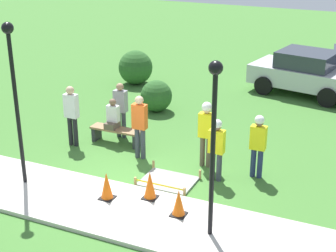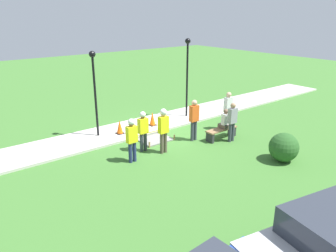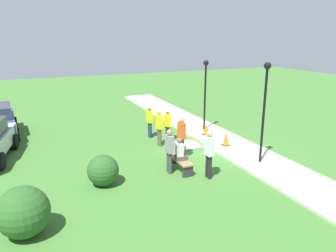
{
  "view_description": "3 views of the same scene",
  "coord_description": "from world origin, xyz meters",
  "px_view_note": "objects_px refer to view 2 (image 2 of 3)",
  "views": [
    {
      "loc": [
        5.69,
        -10.02,
        6.25
      ],
      "look_at": [
        0.27,
        1.94,
        0.99
      ],
      "focal_mm": 55.0,
      "sensor_mm": 36.0,
      "label": 1
    },
    {
      "loc": [
        8.72,
        11.58,
        5.4
      ],
      "look_at": [
        1.25,
        2.06,
        1.14
      ],
      "focal_mm": 35.0,
      "sensor_mm": 36.0,
      "label": 2
    },
    {
      "loc": [
        -12.36,
        7.5,
        5.17
      ],
      "look_at": [
        1.41,
        1.49,
        0.93
      ],
      "focal_mm": 35.0,
      "sensor_mm": 36.0,
      "label": 3
    }
  ],
  "objects_px": {
    "worker_trainee": "(132,137)",
    "lamppost_near": "(94,81)",
    "traffic_cone_far_patch": "(142,125)",
    "traffic_cone_sidewalk_edge": "(120,127)",
    "bystander_in_orange_shirt": "(194,118)",
    "bystander_in_white_shirt": "(232,120)",
    "person_seated_on_bench": "(225,121)",
    "worker_assistant": "(143,128)",
    "worker_supervisor": "(163,127)",
    "bystander_in_gray_shirt": "(228,108)",
    "traffic_cone_near_patch": "(152,119)",
    "lamppost_far": "(187,67)",
    "park_bench": "(221,132)"
  },
  "relations": [
    {
      "from": "worker_assistant",
      "to": "worker_trainee",
      "type": "height_order",
      "value": "worker_trainee"
    },
    {
      "from": "traffic_cone_near_patch",
      "to": "bystander_in_white_shirt",
      "type": "bearing_deg",
      "value": 114.27
    },
    {
      "from": "traffic_cone_sidewalk_edge",
      "to": "lamppost_near",
      "type": "height_order",
      "value": "lamppost_near"
    },
    {
      "from": "person_seated_on_bench",
      "to": "bystander_in_gray_shirt",
      "type": "distance_m",
      "value": 1.22
    },
    {
      "from": "traffic_cone_far_patch",
      "to": "traffic_cone_sidewalk_edge",
      "type": "xyz_separation_m",
      "value": [
        0.92,
        -0.42,
        -0.03
      ]
    },
    {
      "from": "park_bench",
      "to": "lamppost_near",
      "type": "height_order",
      "value": "lamppost_near"
    },
    {
      "from": "bystander_in_gray_shirt",
      "to": "lamppost_near",
      "type": "xyz_separation_m",
      "value": [
        5.37,
        -2.87,
        1.51
      ]
    },
    {
      "from": "traffic_cone_sidewalk_edge",
      "to": "park_bench",
      "type": "xyz_separation_m",
      "value": [
        -3.38,
        3.12,
        -0.08
      ]
    },
    {
      "from": "worker_supervisor",
      "to": "bystander_in_orange_shirt",
      "type": "relative_size",
      "value": 1.01
    },
    {
      "from": "park_bench",
      "to": "worker_supervisor",
      "type": "bearing_deg",
      "value": -6.77
    },
    {
      "from": "worker_assistant",
      "to": "lamppost_near",
      "type": "relative_size",
      "value": 0.45
    },
    {
      "from": "lamppost_near",
      "to": "traffic_cone_near_patch",
      "type": "bearing_deg",
      "value": 171.97
    },
    {
      "from": "traffic_cone_far_patch",
      "to": "lamppost_near",
      "type": "height_order",
      "value": "lamppost_near"
    },
    {
      "from": "worker_assistant",
      "to": "lamppost_far",
      "type": "bearing_deg",
      "value": -152.19
    },
    {
      "from": "worker_supervisor",
      "to": "traffic_cone_near_patch",
      "type": "bearing_deg",
      "value": -117.4
    },
    {
      "from": "bystander_in_orange_shirt",
      "to": "bystander_in_white_shirt",
      "type": "relative_size",
      "value": 1.06
    },
    {
      "from": "worker_supervisor",
      "to": "lamppost_near",
      "type": "height_order",
      "value": "lamppost_near"
    },
    {
      "from": "traffic_cone_sidewalk_edge",
      "to": "worker_supervisor",
      "type": "xyz_separation_m",
      "value": [
        -0.4,
        2.77,
        0.71
      ]
    },
    {
      "from": "bystander_in_gray_shirt",
      "to": "bystander_in_white_shirt",
      "type": "xyz_separation_m",
      "value": [
        0.99,
        1.14,
        -0.07
      ]
    },
    {
      "from": "traffic_cone_sidewalk_edge",
      "to": "worker_supervisor",
      "type": "height_order",
      "value": "worker_supervisor"
    },
    {
      "from": "park_bench",
      "to": "worker_trainee",
      "type": "distance_m",
      "value": 4.48
    },
    {
      "from": "traffic_cone_sidewalk_edge",
      "to": "bystander_in_gray_shirt",
      "type": "distance_m",
      "value": 5.15
    },
    {
      "from": "worker_trainee",
      "to": "bystander_in_white_shirt",
      "type": "bearing_deg",
      "value": 168.83
    },
    {
      "from": "lamppost_near",
      "to": "person_seated_on_bench",
      "type": "bearing_deg",
      "value": 140.92
    },
    {
      "from": "traffic_cone_near_patch",
      "to": "worker_supervisor",
      "type": "height_order",
      "value": "worker_supervisor"
    },
    {
      "from": "traffic_cone_far_patch",
      "to": "worker_trainee",
      "type": "height_order",
      "value": "worker_trainee"
    },
    {
      "from": "traffic_cone_near_patch",
      "to": "worker_assistant",
      "type": "height_order",
      "value": "worker_assistant"
    },
    {
      "from": "traffic_cone_near_patch",
      "to": "person_seated_on_bench",
      "type": "relative_size",
      "value": 0.76
    },
    {
      "from": "worker_trainee",
      "to": "lamppost_near",
      "type": "bearing_deg",
      "value": -92.57
    },
    {
      "from": "worker_trainee",
      "to": "traffic_cone_sidewalk_edge",
      "type": "bearing_deg",
      "value": -110.85
    },
    {
      "from": "traffic_cone_sidewalk_edge",
      "to": "person_seated_on_bench",
      "type": "relative_size",
      "value": 0.7
    },
    {
      "from": "traffic_cone_far_patch",
      "to": "bystander_in_white_shirt",
      "type": "xyz_separation_m",
      "value": [
        -2.56,
        3.19,
        0.55
      ]
    },
    {
      "from": "traffic_cone_far_patch",
      "to": "person_seated_on_bench",
      "type": "distance_m",
      "value": 3.8
    },
    {
      "from": "traffic_cone_sidewalk_edge",
      "to": "bystander_in_orange_shirt",
      "type": "distance_m",
      "value": 3.44
    },
    {
      "from": "bystander_in_white_shirt",
      "to": "lamppost_far",
      "type": "bearing_deg",
      "value": -100.38
    },
    {
      "from": "worker_assistant",
      "to": "person_seated_on_bench",
      "type": "bearing_deg",
      "value": 163.75
    },
    {
      "from": "worker_supervisor",
      "to": "worker_assistant",
      "type": "relative_size",
      "value": 1.1
    },
    {
      "from": "traffic_cone_near_patch",
      "to": "lamppost_near",
      "type": "bearing_deg",
      "value": -8.03
    },
    {
      "from": "person_seated_on_bench",
      "to": "lamppost_near",
      "type": "xyz_separation_m",
      "value": [
        4.41,
        -3.58,
        1.74
      ]
    },
    {
      "from": "traffic_cone_far_patch",
      "to": "traffic_cone_sidewalk_edge",
      "type": "relative_size",
      "value": 1.11
    },
    {
      "from": "person_seated_on_bench",
      "to": "worker_assistant",
      "type": "relative_size",
      "value": 0.53
    },
    {
      "from": "park_bench",
      "to": "lamppost_far",
      "type": "relative_size",
      "value": 0.4
    },
    {
      "from": "worker_trainee",
      "to": "lamppost_near",
      "type": "xyz_separation_m",
      "value": [
        -0.14,
        -3.12,
        1.55
      ]
    },
    {
      "from": "person_seated_on_bench",
      "to": "worker_assistant",
      "type": "bearing_deg",
      "value": -16.25
    },
    {
      "from": "traffic_cone_far_patch",
      "to": "person_seated_on_bench",
      "type": "bearing_deg",
      "value": 133.25
    },
    {
      "from": "person_seated_on_bench",
      "to": "worker_supervisor",
      "type": "bearing_deg",
      "value": -7.39
    },
    {
      "from": "traffic_cone_near_patch",
      "to": "worker_trainee",
      "type": "relative_size",
      "value": 0.39
    },
    {
      "from": "bystander_in_gray_shirt",
      "to": "bystander_in_white_shirt",
      "type": "height_order",
      "value": "bystander_in_gray_shirt"
    },
    {
      "from": "person_seated_on_bench",
      "to": "lamppost_near",
      "type": "relative_size",
      "value": 0.24
    },
    {
      "from": "worker_assistant",
      "to": "traffic_cone_sidewalk_edge",
      "type": "bearing_deg",
      "value": -93.46
    }
  ]
}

